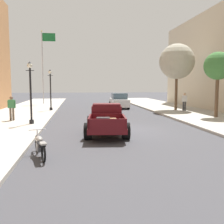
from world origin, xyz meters
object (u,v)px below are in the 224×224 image
at_px(street_lamp_far, 50,87).
at_px(street_tree_second, 177,62).
at_px(car_background_white, 119,101).
at_px(street_tree_nearest, 218,66).
at_px(flagpole, 44,59).
at_px(motorcycle_parked, 40,145).
at_px(pedestrian_sidewalk_right, 184,101).
at_px(street_lamp_near, 31,88).
at_px(pedestrian_sidewalk_left, 12,107).
at_px(hotrod_truck_maroon, 107,119).

bearing_deg(street_lamp_far, street_tree_second, -5.81).
bearing_deg(car_background_white, street_tree_nearest, -59.69).
bearing_deg(street_tree_second, street_lamp_far, 174.19).
bearing_deg(flagpole, motorcycle_parked, -83.81).
distance_m(motorcycle_parked, street_tree_nearest, 15.23).
bearing_deg(street_lamp_far, pedestrian_sidewalk_right, -11.11).
distance_m(pedestrian_sidewalk_right, street_tree_nearest, 5.41).
height_order(street_lamp_near, flagpole, flagpole).
bearing_deg(pedestrian_sidewalk_right, street_lamp_far, 168.89).
bearing_deg(street_lamp_far, street_lamp_near, -92.33).
xyz_separation_m(motorcycle_parked, street_lamp_near, (-1.51, 7.32, 1.94)).
bearing_deg(flagpole, pedestrian_sidewalk_right, -39.26).
height_order(pedestrian_sidewalk_left, street_lamp_far, street_lamp_far).
bearing_deg(pedestrian_sidewalk_left, motorcycle_parked, -71.16).
distance_m(hotrod_truck_maroon, pedestrian_sidewalk_left, 7.62).
bearing_deg(hotrod_truck_maroon, street_lamp_far, 108.92).
bearing_deg(hotrod_truck_maroon, street_tree_second, 52.93).
bearing_deg(hotrod_truck_maroon, flagpole, 105.11).
relative_size(hotrod_truck_maroon, street_lamp_far, 1.31).
height_order(hotrod_truck_maroon, street_tree_second, street_tree_second).
distance_m(flagpole, street_tree_nearest, 21.58).
relative_size(car_background_white, street_lamp_far, 1.12).
xyz_separation_m(hotrod_truck_maroon, car_background_white, (3.05, 14.71, 0.01)).
relative_size(street_lamp_far, street_tree_second, 0.61).
bearing_deg(car_background_white, flagpole, 145.41).
distance_m(car_background_white, street_lamp_far, 7.84).
height_order(car_background_white, pedestrian_sidewalk_left, pedestrian_sidewalk_left).
xyz_separation_m(flagpole, street_tree_second, (13.53, -10.14, -1.02)).
distance_m(car_background_white, pedestrian_sidewalk_right, 7.52).
bearing_deg(pedestrian_sidewalk_right, hotrod_truck_maroon, -131.68).
xyz_separation_m(pedestrian_sidewalk_left, pedestrian_sidewalk_right, (14.26, 4.57, 0.00)).
bearing_deg(car_background_white, pedestrian_sidewalk_left, -132.14).
distance_m(car_background_white, pedestrian_sidewalk_left, 13.44).
height_order(pedestrian_sidewalk_left, flagpole, flagpole).
bearing_deg(motorcycle_parked, flagpole, 96.19).
distance_m(pedestrian_sidewalk_right, street_lamp_far, 12.62).
relative_size(car_background_white, street_lamp_near, 1.12).
xyz_separation_m(motorcycle_parked, pedestrian_sidewalk_left, (-3.09, 9.04, 0.64)).
bearing_deg(motorcycle_parked, pedestrian_sidewalk_left, 108.84).
distance_m(pedestrian_sidewalk_left, street_lamp_far, 7.37).
height_order(car_background_white, pedestrian_sidewalk_right, pedestrian_sidewalk_right).
relative_size(street_lamp_far, flagpole, 0.42).
xyz_separation_m(pedestrian_sidewalk_right, street_lamp_near, (-12.68, -6.30, 1.30)).
relative_size(flagpole, street_tree_nearest, 1.88).
xyz_separation_m(motorcycle_parked, flagpole, (-2.71, 24.96, 5.33)).
distance_m(pedestrian_sidewalk_left, pedestrian_sidewalk_right, 14.97).
relative_size(car_background_white, flagpole, 0.47).
distance_m(motorcycle_parked, street_lamp_far, 16.20).
height_order(street_lamp_far, street_tree_nearest, street_tree_nearest).
relative_size(hotrod_truck_maroon, street_tree_second, 0.80).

